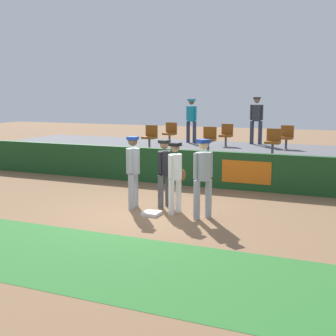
% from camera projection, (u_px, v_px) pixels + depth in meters
% --- Properties ---
extents(ground_plane, '(60.00, 60.00, 0.00)m').
position_uv_depth(ground_plane, '(143.00, 214.00, 10.95)').
color(ground_plane, '#846042').
extents(grass_foreground_strip, '(18.00, 2.80, 0.01)m').
position_uv_depth(grass_foreground_strip, '(66.00, 255.00, 8.12)').
color(grass_foreground_strip, '#2D722D').
rests_on(grass_foreground_strip, ground_plane).
extents(first_base, '(0.40, 0.40, 0.08)m').
position_uv_depth(first_base, '(152.00, 213.00, 10.83)').
color(first_base, white).
rests_on(first_base, ground_plane).
extents(player_fielder_home, '(0.40, 0.53, 1.73)m').
position_uv_depth(player_fielder_home, '(175.00, 173.00, 10.84)').
color(player_fielder_home, white).
rests_on(player_fielder_home, ground_plane).
extents(player_runner_visitor, '(0.49, 0.49, 1.86)m').
position_uv_depth(player_runner_visitor, '(203.00, 173.00, 10.38)').
color(player_runner_visitor, '#9EA3AD').
rests_on(player_runner_visitor, ground_plane).
extents(player_coach_visitor, '(0.40, 0.51, 1.83)m').
position_uv_depth(player_coach_visitor, '(133.00, 167.00, 11.35)').
color(player_coach_visitor, '#9EA3AD').
rests_on(player_coach_visitor, ground_plane).
extents(player_umpire, '(0.40, 0.48, 1.73)m').
position_uv_depth(player_umpire, '(164.00, 169.00, 11.47)').
color(player_umpire, '#4C4C51').
rests_on(player_umpire, ground_plane).
extents(field_wall, '(18.00, 0.26, 1.14)m').
position_uv_depth(field_wall, '(196.00, 168.00, 14.27)').
color(field_wall, '#19471E').
rests_on(field_wall, ground_plane).
extents(bleacher_platform, '(18.00, 4.80, 0.94)m').
position_uv_depth(bleacher_platform, '(219.00, 161.00, 16.63)').
color(bleacher_platform, '#59595E').
rests_on(bleacher_platform, ground_plane).
extents(seat_back_right, '(0.45, 0.44, 0.84)m').
position_uv_depth(seat_back_right, '(287.00, 136.00, 16.19)').
color(seat_back_right, '#4C4C51').
rests_on(seat_back_right, bleacher_platform).
extents(seat_back_left, '(0.46, 0.44, 0.84)m').
position_uv_depth(seat_back_left, '(170.00, 132.00, 17.96)').
color(seat_back_left, '#4C4C51').
rests_on(seat_back_left, bleacher_platform).
extents(seat_front_center, '(0.46, 0.44, 0.84)m').
position_uv_depth(seat_front_center, '(209.00, 138.00, 15.47)').
color(seat_front_center, '#4C4C51').
rests_on(seat_front_center, bleacher_platform).
extents(seat_back_center, '(0.44, 0.44, 0.84)m').
position_uv_depth(seat_back_center, '(226.00, 134.00, 17.06)').
color(seat_back_center, '#4C4C51').
rests_on(seat_back_center, bleacher_platform).
extents(seat_front_left, '(0.46, 0.44, 0.84)m').
position_uv_depth(seat_front_left, '(150.00, 135.00, 16.33)').
color(seat_front_left, '#4C4C51').
rests_on(seat_front_left, bleacher_platform).
extents(seat_front_right, '(0.47, 0.44, 0.84)m').
position_uv_depth(seat_front_right, '(273.00, 140.00, 14.61)').
color(seat_front_right, '#4C4C51').
rests_on(seat_front_right, bleacher_platform).
extents(spectator_hooded, '(0.52, 0.36, 1.84)m').
position_uv_depth(spectator_hooded, '(256.00, 117.00, 17.71)').
color(spectator_hooded, '#33384C').
rests_on(spectator_hooded, bleacher_platform).
extents(spectator_capped, '(0.48, 0.41, 1.77)m').
position_uv_depth(spectator_capped, '(191.00, 118.00, 18.20)').
color(spectator_capped, '#33384C').
rests_on(spectator_capped, bleacher_platform).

